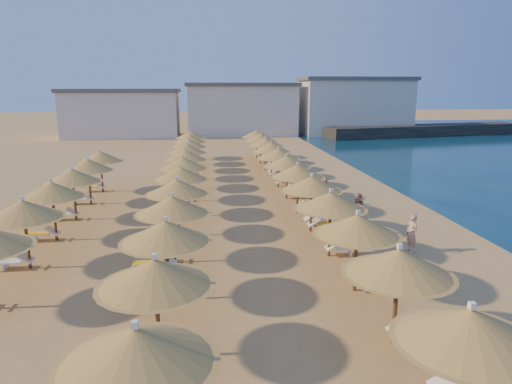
{
  "coord_description": "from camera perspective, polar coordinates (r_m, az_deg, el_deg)",
  "views": [
    {
      "loc": [
        -2.77,
        -19.83,
        6.9
      ],
      "look_at": [
        -0.07,
        4.0,
        1.3
      ],
      "focal_mm": 32.0,
      "sensor_mm": 36.0,
      "label": 1
    }
  ],
  "objects": [
    {
      "name": "loungers",
      "position": [
        25.89,
        -5.22,
        -1.58
      ],
      "size": [
        14.9,
        36.97,
        0.66
      ],
      "color": "white",
      "rests_on": "ground"
    },
    {
      "name": "hotel_blocks",
      "position": [
        65.62,
        -0.79,
        10.36
      ],
      "size": [
        48.27,
        9.47,
        8.1
      ],
      "color": "silver",
      "rests_on": "ground"
    },
    {
      "name": "jetty",
      "position": [
        69.27,
        20.45,
        7.24
      ],
      "size": [
        30.22,
        9.45,
        1.5
      ],
      "primitive_type": "cube",
      "rotation": [
        0.0,
        0.0,
        0.19
      ],
      "color": "black",
      "rests_on": "ground"
    },
    {
      "name": "parasol_row_inland",
      "position": [
        23.84,
        -22.99,
        1.02
      ],
      "size": [
        3.02,
        19.58,
        2.87
      ],
      "color": "brown",
      "rests_on": "ground"
    },
    {
      "name": "beachgoer_a",
      "position": [
        20.41,
        18.88,
        -4.88
      ],
      "size": [
        0.5,
        0.67,
        1.66
      ],
      "primitive_type": "imported",
      "rotation": [
        0.0,
        0.0,
        -1.39
      ],
      "color": "tan",
      "rests_on": "ground"
    },
    {
      "name": "beachgoer_c",
      "position": [
        27.03,
        8.6,
        -0.01
      ],
      "size": [
        1.03,
        0.76,
        1.63
      ],
      "primitive_type": "imported",
      "rotation": [
        0.0,
        0.0,
        -0.42
      ],
      "color": "tan",
      "rests_on": "ground"
    },
    {
      "name": "parasol_row_east",
      "position": [
        26.57,
        4.52,
        3.19
      ],
      "size": [
        3.02,
        39.44,
        2.87
      ],
      "color": "brown",
      "rests_on": "ground"
    },
    {
      "name": "ground",
      "position": [
        21.18,
        1.42,
        -5.88
      ],
      "size": [
        220.0,
        220.0,
        0.0
      ],
      "primitive_type": "plane",
      "color": "tan",
      "rests_on": "ground"
    },
    {
      "name": "beachgoer_b",
      "position": [
        23.12,
        12.61,
        -2.26
      ],
      "size": [
        0.99,
        1.07,
        1.77
      ],
      "primitive_type": "imported",
      "rotation": [
        0.0,
        0.0,
        -1.1
      ],
      "color": "tan",
      "rests_on": "ground"
    },
    {
      "name": "parasol_row_west",
      "position": [
        26.13,
        -9.22,
        2.89
      ],
      "size": [
        3.02,
        39.44,
        2.87
      ],
      "color": "brown",
      "rests_on": "ground"
    }
  ]
}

